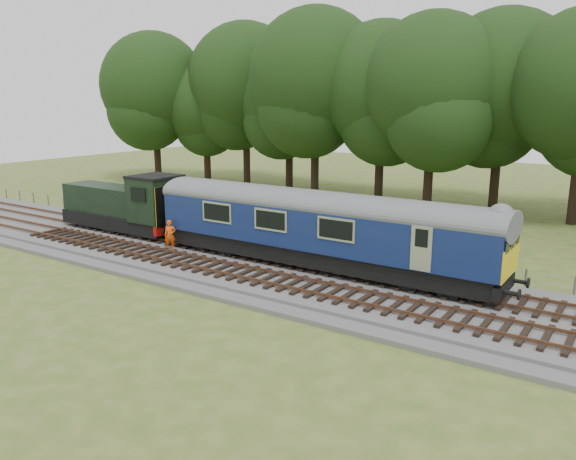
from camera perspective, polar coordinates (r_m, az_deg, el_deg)
The scene contains 9 objects.
ground at distance 27.30m, azimuth -0.14°, elevation -4.87°, with size 120.00×120.00×0.00m, color #425D22.
ballast at distance 27.25m, azimuth -0.15°, elevation -4.52°, with size 70.00×7.00×0.35m, color #4C4C4F.
track_north at distance 28.30m, azimuth 1.44°, elevation -3.34°, with size 67.20×2.40×0.21m.
track_south at distance 25.93m, azimuth -2.13°, elevation -4.90°, with size 67.20×2.40×0.21m.
fence at distance 30.98m, azimuth 4.51°, elevation -2.72°, with size 64.00×0.12×1.00m, color #6B6054, non-canonical shape.
tree_line at distance 46.67m, azimuth 15.12°, elevation 2.24°, with size 70.00×8.00×18.00m, color black, non-canonical shape.
dmu_railcar at distance 27.31m, azimuth 3.04°, elevation 0.78°, with size 18.05×2.86×3.88m.
shunter_loco at distance 36.42m, azimuth -16.16°, elevation 2.38°, with size 8.91×2.60×3.38m.
worker at distance 31.43m, azimuth -11.89°, elevation -0.51°, with size 0.61×0.40×1.66m, color #FF550D.
Camera 1 is at (14.49, -21.55, 8.43)m, focal length 35.00 mm.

